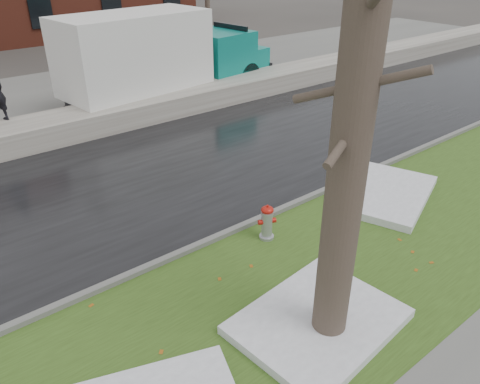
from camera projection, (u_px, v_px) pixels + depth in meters
ground at (248, 263)px, 9.15m from camera, size 120.00×120.00×0.00m
verge at (293, 296)px, 8.28m from camera, size 60.00×4.50×0.04m
road at (139, 181)px, 12.23m from camera, size 60.00×7.00×0.03m
parking_lot at (34, 103)px, 18.07m from camera, size 60.00×9.00×0.03m
curb at (218, 238)px, 9.80m from camera, size 60.00×0.15×0.14m
snowbank at (75, 124)px, 14.94m from camera, size 60.00×1.60×0.75m
fire_hydrant at (267, 221)px, 9.66m from camera, size 0.39×0.37×0.79m
tree at (351, 136)px, 5.90m from camera, size 1.36×1.58×6.66m
box_truck at (160, 55)px, 17.35m from camera, size 10.28×3.32×3.39m
snow_patch_near at (318, 321)px, 7.58m from camera, size 2.78×2.24×0.16m
snow_patch_side at (387, 194)px, 11.38m from camera, size 3.25×2.67×0.18m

